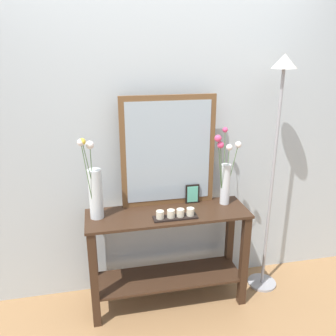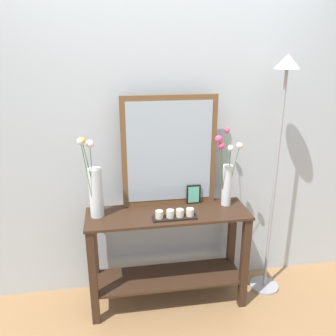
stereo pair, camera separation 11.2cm
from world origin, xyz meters
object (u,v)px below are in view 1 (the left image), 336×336
(candle_tray, at_px, (175,215))
(picture_frame_small, at_px, (192,194))
(mirror_leaning, at_px, (168,152))
(floor_lamp, at_px, (276,140))
(vase_right, at_px, (225,175))
(console_table, at_px, (168,249))
(tall_vase_left, at_px, (95,189))

(candle_tray, relative_size, picture_frame_small, 2.07)
(mirror_leaning, distance_m, picture_frame_small, 0.39)
(mirror_leaning, xyz_separation_m, floor_lamp, (0.80, -0.13, 0.08))
(candle_tray, xyz_separation_m, floor_lamp, (0.81, 0.13, 0.47))
(vase_right, distance_m, picture_frame_small, 0.30)
(floor_lamp, bearing_deg, picture_frame_small, 171.11)
(vase_right, distance_m, candle_tray, 0.50)
(candle_tray, bearing_deg, vase_right, 20.21)
(console_table, relative_size, vase_right, 2.04)
(vase_right, xyz_separation_m, candle_tray, (-0.43, -0.16, -0.21))
(tall_vase_left, relative_size, floor_lamp, 0.32)
(vase_right, relative_size, candle_tray, 1.86)
(console_table, distance_m, vase_right, 0.72)
(console_table, bearing_deg, candle_tray, -71.66)
(tall_vase_left, height_order, picture_frame_small, tall_vase_left)
(mirror_leaning, relative_size, candle_tray, 2.64)
(tall_vase_left, bearing_deg, vase_right, 1.92)
(picture_frame_small, bearing_deg, floor_lamp, -8.89)
(tall_vase_left, bearing_deg, mirror_leaning, 13.43)
(tall_vase_left, distance_m, vase_right, 0.98)
(vase_right, bearing_deg, candle_tray, -159.79)
(console_table, relative_size, picture_frame_small, 7.84)
(picture_frame_small, bearing_deg, mirror_leaning, 170.68)
(console_table, bearing_deg, tall_vase_left, 177.11)
(mirror_leaning, distance_m, tall_vase_left, 0.60)
(mirror_leaning, height_order, picture_frame_small, mirror_leaning)
(picture_frame_small, height_order, floor_lamp, floor_lamp)
(console_table, relative_size, floor_lamp, 0.63)
(tall_vase_left, height_order, floor_lamp, floor_lamp)
(console_table, bearing_deg, picture_frame_small, 29.98)
(console_table, xyz_separation_m, picture_frame_small, (0.22, 0.13, 0.38))
(vase_right, height_order, candle_tray, vase_right)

